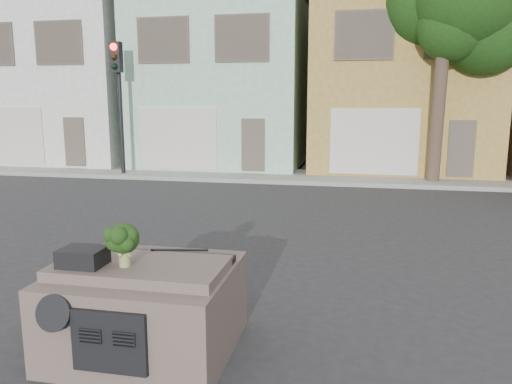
% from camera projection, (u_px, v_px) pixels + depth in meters
% --- Properties ---
extents(ground_plane, '(120.00, 120.00, 0.00)m').
position_uv_depth(ground_plane, '(217.00, 268.00, 8.86)').
color(ground_plane, '#303033').
rests_on(ground_plane, ground).
extents(sidewalk, '(40.00, 3.00, 0.15)m').
position_uv_depth(sidewalk, '(293.00, 176.00, 18.97)').
color(sidewalk, gray).
rests_on(sidewalk, ground).
extents(townhouse_white, '(7.20, 8.20, 7.55)m').
position_uv_depth(townhouse_white, '(80.00, 83.00, 24.30)').
color(townhouse_white, white).
rests_on(townhouse_white, ground).
extents(townhouse_mint, '(7.20, 8.20, 7.55)m').
position_uv_depth(townhouse_mint, '(229.00, 82.00, 22.84)').
color(townhouse_mint, '#A8D8B9').
rests_on(townhouse_mint, ground).
extents(townhouse_tan, '(7.20, 8.20, 7.55)m').
position_uv_depth(townhouse_tan, '(399.00, 80.00, 21.37)').
color(townhouse_tan, '#B08B42').
rests_on(townhouse_tan, ground).
extents(traffic_signal, '(0.40, 0.40, 5.10)m').
position_uv_depth(traffic_signal, '(119.00, 110.00, 18.82)').
color(traffic_signal, black).
rests_on(traffic_signal, ground).
extents(tree_near, '(4.40, 4.00, 8.50)m').
position_uv_depth(tree_near, '(441.00, 60.00, 16.56)').
color(tree_near, '#1A4011').
rests_on(tree_near, ground).
extents(car_dashboard, '(2.00, 1.80, 1.12)m').
position_uv_depth(car_dashboard, '(147.00, 305.00, 5.87)').
color(car_dashboard, '#65554D').
rests_on(car_dashboard, ground).
extents(instrument_hump, '(0.48, 0.38, 0.20)m').
position_uv_depth(instrument_hump, '(83.00, 257.00, 5.52)').
color(instrument_hump, black).
rests_on(instrument_hump, car_dashboard).
extents(wiper_arm, '(0.69, 0.15, 0.02)m').
position_uv_depth(wiper_arm, '(180.00, 250.00, 6.07)').
color(wiper_arm, black).
rests_on(wiper_arm, car_dashboard).
extents(broccoli, '(0.58, 0.58, 0.50)m').
position_uv_depth(broccoli, '(124.00, 244.00, 5.47)').
color(broccoli, black).
rests_on(broccoli, car_dashboard).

